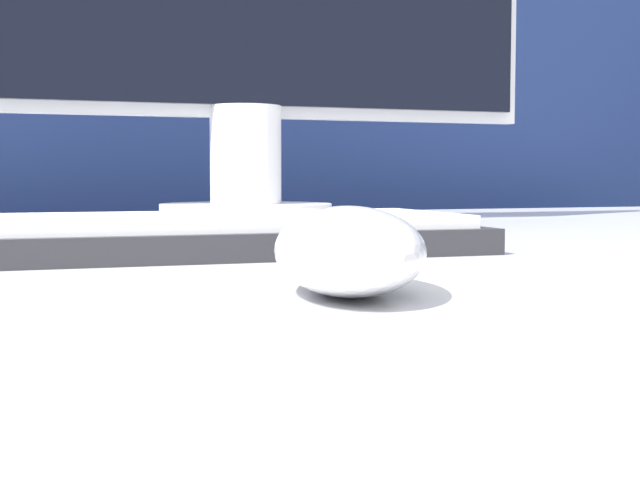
# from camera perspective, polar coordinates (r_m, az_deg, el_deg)

# --- Properties ---
(partition_panel) EXTENTS (5.00, 0.03, 1.36)m
(partition_panel) POSITION_cam_1_polar(r_m,az_deg,el_deg) (1.29, -12.62, -0.98)
(partition_panel) COLOR navy
(partition_panel) RESTS_ON ground_plane
(computer_mouse_near) EXTENTS (0.09, 0.13, 0.04)m
(computer_mouse_near) POSITION_cam_1_polar(r_m,az_deg,el_deg) (0.36, 1.85, -0.66)
(computer_mouse_near) COLOR white
(computer_mouse_near) RESTS_ON desk
(keyboard) EXTENTS (0.40, 0.16, 0.02)m
(keyboard) POSITION_cam_1_polar(r_m,az_deg,el_deg) (0.56, -10.39, 0.28)
(keyboard) COLOR #28282D
(keyboard) RESTS_ON desk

